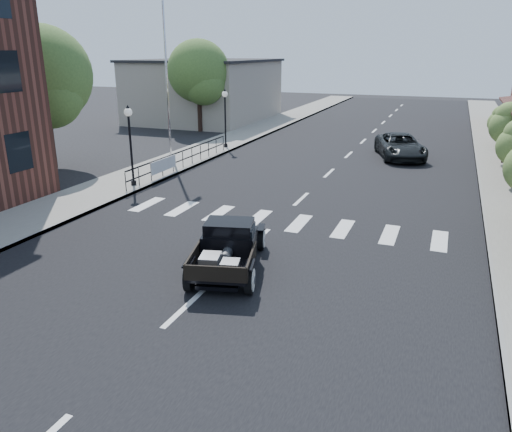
% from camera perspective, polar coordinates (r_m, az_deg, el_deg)
% --- Properties ---
extents(ground, '(120.00, 120.00, 0.00)m').
position_cam_1_polar(ground, '(14.81, -2.53, -5.32)').
color(ground, black).
rests_on(ground, ground).
extents(road, '(14.00, 80.00, 0.02)m').
position_cam_1_polar(road, '(28.56, 9.75, 6.15)').
color(road, black).
rests_on(road, ground).
extents(road_markings, '(12.00, 60.00, 0.06)m').
position_cam_1_polar(road_markings, '(23.81, 7.23, 3.79)').
color(road_markings, silver).
rests_on(road_markings, ground).
extents(sidewalk_left, '(3.00, 80.00, 0.15)m').
position_cam_1_polar(sidewalk_left, '(31.32, -5.75, 7.52)').
color(sidewalk_left, gray).
rests_on(sidewalk_left, ground).
extents(sidewalk_right, '(3.00, 80.00, 0.15)m').
position_cam_1_polar(sidewalk_right, '(28.16, 26.95, 4.36)').
color(sidewalk_right, gray).
rests_on(sidewalk_right, ground).
extents(low_building_left, '(10.00, 12.00, 5.00)m').
position_cam_1_polar(low_building_left, '(45.43, -5.77, 13.99)').
color(low_building_left, '#ADA191').
rests_on(low_building_left, ground).
extents(railing, '(0.08, 10.00, 1.00)m').
position_cam_1_polar(railing, '(26.34, -8.38, 6.61)').
color(railing, black).
rests_on(railing, sidewalk_left).
extents(banner, '(0.04, 2.20, 0.60)m').
position_cam_1_polar(banner, '(24.66, -10.47, 5.22)').
color(banner, silver).
rests_on(banner, sidewalk_left).
extents(lamp_post_b, '(0.36, 0.36, 3.56)m').
position_cam_1_polar(lamp_post_b, '(22.94, -14.12, 7.77)').
color(lamp_post_b, black).
rests_on(lamp_post_b, sidewalk_left).
extents(lamp_post_c, '(0.36, 0.36, 3.56)m').
position_cam_1_polar(lamp_post_c, '(31.53, -3.53, 11.06)').
color(lamp_post_c, black).
rests_on(lamp_post_c, sidewalk_left).
extents(flagpole, '(0.12, 0.12, 11.39)m').
position_cam_1_polar(flagpole, '(28.48, -10.32, 17.93)').
color(flagpole, silver).
rests_on(flagpole, sidewalk_left).
extents(big_tree_near, '(4.94, 4.94, 7.25)m').
position_cam_1_polar(big_tree_near, '(28.32, -22.93, 12.31)').
color(big_tree_near, '#42622A').
rests_on(big_tree_near, ground).
extents(big_tree_far, '(4.62, 4.62, 6.79)m').
position_cam_1_polar(big_tree_far, '(38.90, -6.54, 14.55)').
color(big_tree_far, '#42622A').
rests_on(big_tree_far, ground).
extents(small_tree_d, '(1.87, 1.87, 3.12)m').
position_cam_1_polar(small_tree_d, '(30.08, 26.69, 8.38)').
color(small_tree_d, '#536E32').
rests_on(small_tree_d, sidewalk_right).
extents(small_tree_e, '(1.48, 1.48, 2.46)m').
position_cam_1_polar(small_tree_e, '(34.94, 26.03, 9.07)').
color(small_tree_e, '#536E32').
rests_on(small_tree_e, sidewalk_right).
extents(hotrod_pickup, '(2.88, 4.45, 1.42)m').
position_cam_1_polar(hotrod_pickup, '(14.10, -3.16, -3.45)').
color(hotrod_pickup, black).
rests_on(hotrod_pickup, ground).
extents(second_car, '(3.68, 5.43, 1.38)m').
position_cam_1_polar(second_car, '(30.18, 16.16, 7.67)').
color(second_car, black).
rests_on(second_car, ground).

